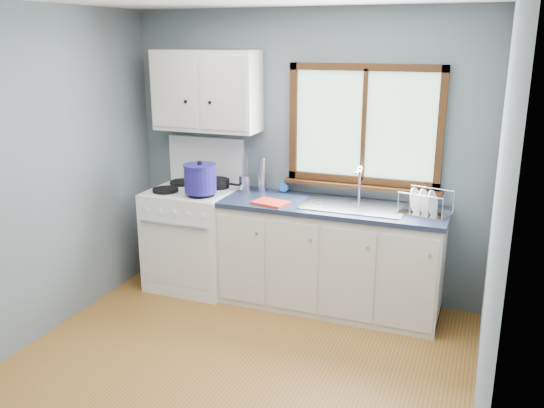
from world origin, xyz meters
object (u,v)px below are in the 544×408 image
(gas_range, at_px, (194,235))
(stockpot, at_px, (200,178))
(utensil_crock, at_px, (245,183))
(thermos, at_px, (262,175))
(dish_rack, at_px, (424,207))
(sink, at_px, (353,214))
(base_cabinets, at_px, (330,262))
(skillet, at_px, (216,182))

(gas_range, bearing_deg, stockpot, -42.86)
(utensil_crock, distance_m, thermos, 0.18)
(dish_rack, bearing_deg, thermos, -173.13)
(sink, relative_size, thermos, 2.74)
(base_cabinets, xyz_separation_m, sink, (0.18, -0.00, 0.45))
(gas_range, distance_m, thermos, 0.86)
(thermos, height_order, dish_rack, thermos)
(base_cabinets, height_order, dish_rack, dish_rack)
(gas_range, height_order, stockpot, gas_range)
(sink, distance_m, thermos, 0.93)
(base_cabinets, distance_m, utensil_crock, 1.05)
(sink, relative_size, dish_rack, 1.97)
(base_cabinets, distance_m, dish_rack, 0.93)
(sink, bearing_deg, dish_rack, 1.71)
(sink, height_order, thermos, thermos)
(gas_range, height_order, thermos, gas_range)
(sink, relative_size, skillet, 2.18)
(skillet, relative_size, dish_rack, 0.90)
(gas_range, height_order, base_cabinets, gas_range)
(gas_range, relative_size, skillet, 3.54)
(utensil_crock, height_order, thermos, utensil_crock)
(gas_range, relative_size, sink, 1.62)
(stockpot, xyz_separation_m, dish_rack, (1.87, 0.20, -0.11))
(stockpot, xyz_separation_m, utensil_crock, (0.27, 0.34, -0.09))
(stockpot, distance_m, utensil_crock, 0.44)
(skillet, bearing_deg, base_cabinets, 2.60)
(sink, distance_m, utensil_crock, 1.05)
(sink, bearing_deg, utensil_crock, 171.50)
(sink, bearing_deg, skillet, 174.89)
(skillet, distance_m, utensil_crock, 0.27)
(stockpot, height_order, utensil_crock, utensil_crock)
(skillet, xyz_separation_m, utensil_crock, (0.27, 0.04, 0.01))
(gas_range, xyz_separation_m, base_cabinets, (1.31, 0.02, -0.08))
(base_cabinets, distance_m, skillet, 1.27)
(sink, distance_m, dish_rack, 0.58)
(dish_rack, bearing_deg, base_cabinets, -165.34)
(stockpot, bearing_deg, utensil_crock, 51.37)
(gas_range, distance_m, skillet, 0.54)
(base_cabinets, relative_size, dish_rack, 4.34)
(stockpot, bearing_deg, base_cabinets, 9.33)
(dish_rack, bearing_deg, stockpot, -160.46)
(stockpot, distance_m, thermos, 0.56)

